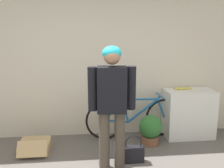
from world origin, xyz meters
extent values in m
cube|color=beige|center=(0.00, 2.35, 1.30)|extent=(8.00, 0.06, 2.60)
cube|color=white|center=(0.55, 2.32, 0.35)|extent=(0.08, 0.01, 0.12)
cube|color=white|center=(1.56, 2.05, 0.43)|extent=(0.85, 0.50, 0.85)
cylinder|color=#4C4238|center=(-0.04, 1.11, 0.41)|extent=(0.15, 0.15, 0.82)
cylinder|color=#4C4238|center=(0.18, 1.11, 0.41)|extent=(0.15, 0.15, 0.82)
cube|color=black|center=(0.07, 1.11, 1.13)|extent=(0.41, 0.28, 0.61)
cylinder|color=black|center=(-0.19, 1.11, 1.14)|extent=(0.13, 0.13, 0.58)
cylinder|color=black|center=(0.33, 1.11, 1.14)|extent=(0.13, 0.13, 0.58)
sphere|color=#A37556|center=(0.07, 1.11, 1.57)|extent=(0.22, 0.22, 0.22)
ellipsoid|color=#23B7CC|center=(0.07, 1.13, 1.61)|extent=(0.26, 0.23, 0.19)
torus|color=black|center=(0.06, 2.07, 0.35)|extent=(0.69, 0.07, 0.69)
torus|color=black|center=(1.13, 2.12, 0.35)|extent=(0.69, 0.07, 0.69)
cylinder|color=#1E609E|center=(0.26, 2.08, 0.32)|extent=(0.41, 0.05, 0.09)
cylinder|color=#1E609E|center=(0.21, 2.07, 0.53)|extent=(0.33, 0.05, 0.39)
cylinder|color=#1E609E|center=(0.41, 2.08, 0.50)|extent=(0.14, 0.04, 0.42)
cylinder|color=#1E609E|center=(0.73, 2.10, 0.49)|extent=(0.56, 0.07, 0.43)
cylinder|color=#1E609E|center=(0.68, 2.10, 0.70)|extent=(0.64, 0.06, 0.05)
cylinder|color=#1E609E|center=(1.06, 2.11, 0.52)|extent=(0.16, 0.04, 0.36)
cylinder|color=#1E609E|center=(1.02, 2.11, 0.72)|extent=(0.07, 0.04, 0.08)
cylinder|color=#1E609E|center=(1.04, 2.11, 0.75)|extent=(0.05, 0.46, 0.02)
ellipsoid|color=black|center=(0.36, 2.08, 0.73)|extent=(0.22, 0.09, 0.05)
ellipsoid|color=#EAD64C|center=(1.45, 2.11, 0.87)|extent=(0.16, 0.04, 0.04)
ellipsoid|color=#EAD64C|center=(1.35, 2.13, 0.87)|extent=(0.15, 0.10, 0.04)
ellipsoid|color=#EAD64C|center=(1.56, 2.13, 0.87)|extent=(0.15, 0.10, 0.04)
sphere|color=brown|center=(1.29, 2.14, 0.87)|extent=(0.02, 0.02, 0.02)
cube|color=black|center=(0.40, 1.23, 0.12)|extent=(0.31, 0.13, 0.24)
torus|color=black|center=(0.40, 1.23, 0.29)|extent=(0.25, 0.02, 0.25)
cube|color=tan|center=(-1.10, 1.73, 0.08)|extent=(0.47, 0.46, 0.16)
cube|color=tan|center=(-1.10, 1.50, 0.15)|extent=(0.44, 0.17, 0.21)
cylinder|color=brown|center=(0.79, 1.78, 0.07)|extent=(0.28, 0.28, 0.15)
sphere|color=#2D6B2D|center=(0.79, 1.78, 0.31)|extent=(0.39, 0.39, 0.39)
camera|label=1|loc=(-0.29, -2.25, 1.93)|focal=42.00mm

